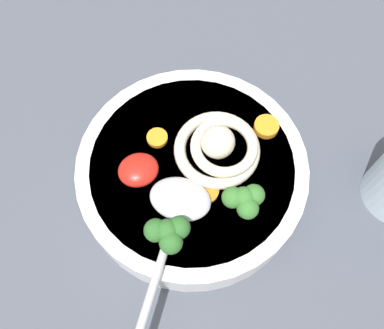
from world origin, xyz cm
name	(u,v)px	position (x,y,z in cm)	size (l,w,h in cm)	color
table_slab	(176,159)	(0.00, 0.00, 1.34)	(103.55, 103.55, 2.69)	#474C56
soup_bowl	(192,174)	(0.71, -3.93, 5.16)	(23.74, 23.74, 4.78)	white
noodle_pile	(219,147)	(3.72, -3.49, 8.68)	(9.66, 9.47, 3.88)	beige
soup_spoon	(176,212)	(-2.42, -8.51, 8.27)	(12.51, 16.12, 1.60)	#B7B7BC
chili_sauce_dollop	(138,170)	(-4.62, -3.20, 8.38)	(4.04, 3.64, 1.82)	red
broccoli_floret_center	(244,200)	(3.86, -9.77, 9.49)	(4.07, 3.50, 3.22)	#7A9E60
broccoli_floret_near_spoon	(168,233)	(-3.78, -10.53, 9.55)	(4.21, 3.62, 3.33)	#7A9E60
carrot_slice_left	(266,127)	(9.44, -2.44, 7.86)	(2.60, 2.60, 0.78)	orange
carrot_slice_extra_b	(158,141)	(-1.78, -0.43, 7.73)	(2.18, 2.18, 0.52)	orange
carrot_slice_rear	(205,190)	(0.95, -7.06, 7.68)	(2.85, 2.85, 0.43)	orange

